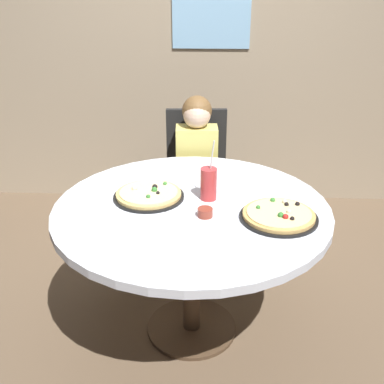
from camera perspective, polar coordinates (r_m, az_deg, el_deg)
The scene contains 9 objects.
ground_plane at distance 2.68m, azimuth -0.04°, elevation -16.13°, with size 8.00×8.00×0.00m, color brown.
wall_with_window at distance 3.77m, azimuth 1.09°, elevation 20.29°, with size 5.20×0.14×2.90m.
dining_table at distance 2.30m, azimuth -0.05°, elevation -3.62°, with size 1.32×1.32×0.75m.
chair_wooden at distance 3.18m, azimuth 0.54°, elevation 2.20°, with size 0.42×0.42×0.95m.
diner_child at distance 3.03m, azimuth 0.58°, elevation 0.05°, with size 0.27×0.42×1.08m.
pizza_veggie at distance 2.34m, azimuth -5.24°, elevation -0.32°, with size 0.35×0.35×0.05m.
pizza_cheese at distance 2.17m, azimuth 10.43°, elevation -2.80°, with size 0.36×0.36×0.05m.
soda_cup at distance 2.30m, azimuth 2.01°, elevation 1.01°, with size 0.08×0.08×0.31m.
sauce_bowl at distance 2.16m, azimuth 1.59°, elevation -2.48°, with size 0.07×0.07×0.04m, color brown.
Camera 1 is at (0.08, -2.01, 1.77)m, focal length 44.25 mm.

